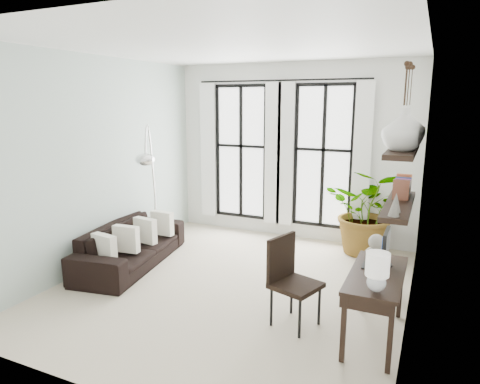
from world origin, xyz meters
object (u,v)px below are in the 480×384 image
Objects in this scene: sofa at (131,244)px; buddha at (375,266)px; plant at (369,212)px; desk at (376,279)px; desk_chair at (289,275)px; arc_lamp at (149,156)px.

sofa is 3.65m from buddha.
buddha is at bearing -88.97° from sofa.
sofa is 3.88m from plant.
sofa is 3.83m from desk.
desk is (3.75, -0.70, 0.38)m from sofa.
buddha is (0.30, -1.37, -0.40)m from plant.
buddha is at bearing 78.36° from desk_chair.
buddha is at bearing 96.71° from desk.
plant is 1.89× the size of buddha.
arc_lamp is 3.74m from buddha.
plant reaches higher than desk_chair.
arc_lamp is at bearing -153.16° from plant.
arc_lamp is (-2.71, 1.13, 1.08)m from desk_chair.
desk reaches higher than desk_chair.
buddha is (-0.16, 1.36, -0.38)m from desk.
sofa is 1.02× the size of arc_lamp.
plant reaches higher than buddha.
plant reaches higher than desk.
desk is at bearing -17.08° from arc_lamp.
buddha reaches higher than sofa.
sofa is 1.52× the size of plant.
plant is 1.46m from buddha.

